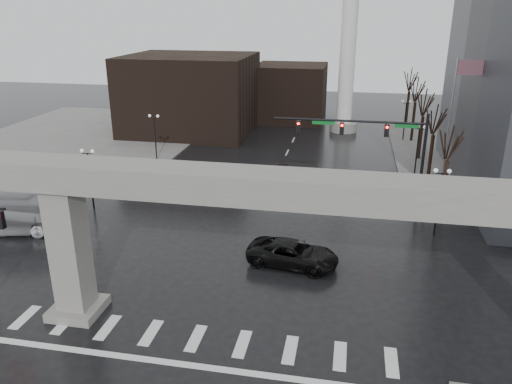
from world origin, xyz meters
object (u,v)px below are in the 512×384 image
Objects in this scene: signal_mast_arm at (375,139)px; far_car at (280,172)px; pickup_truck at (293,254)px; city_bus at (2,212)px.

signal_mast_arm reaches higher than far_car.
signal_mast_arm is 11.49m from far_car.
pickup_truck is 21.74m from city_bus.
pickup_truck is at bearing -103.86° from city_bus.
signal_mast_arm reaches higher than city_bus.
signal_mast_arm is 29.00m from city_bus.
signal_mast_arm is 2.07× the size of pickup_truck.
city_bus reaches higher than far_car.
pickup_truck is 17.44m from far_car.
city_bus is at bearing 95.43° from pickup_truck.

